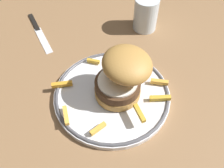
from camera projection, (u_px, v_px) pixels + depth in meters
ground_plane at (142, 103)px, 57.48cm from camera, size 112.31×105.89×4.00cm
dinner_plate at (112, 95)px, 55.48cm from camera, size 25.49×25.49×1.60cm
burger at (123, 75)px, 50.82cm from camera, size 13.94×13.72×11.23cm
fries_pile at (118, 92)px, 54.25cm from camera, size 21.54×23.03×2.60cm
water_glass at (146, 16)px, 67.90cm from camera, size 6.48×6.48×9.09cm
knife at (38, 29)px, 70.14cm from camera, size 17.54×7.14×0.70cm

